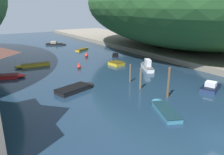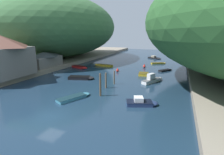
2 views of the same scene
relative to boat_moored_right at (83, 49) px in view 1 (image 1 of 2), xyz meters
The scene contains 18 objects.
water_surface 15.08m from the boat_moored_right, 121.57° to the right, with size 130.00×130.00×0.00m, color #192D42.
right_bank 23.16m from the boat_moored_right, 33.69° to the right, with size 22.00×120.00×1.07m.
hillside_right 28.28m from the boat_moored_right, 38.10° to the right, with size 43.38×60.73×21.09m.
boat_moored_right is the anchor object (origin of this frame).
boat_red_skiff 23.07m from the boat_moored_right, 86.50° to the right, with size 3.84×5.87×1.88m.
boat_open_rowboat 35.48m from the boat_moored_right, 87.12° to the right, with size 4.68×3.15×1.17m.
boat_far_upstream 37.58m from the boat_moored_right, 102.68° to the right, with size 3.69×5.66×0.48m.
boat_yellow_tender 12.23m from the boat_moored_right, 104.02° to the left, with size 5.90×4.85×1.10m.
boat_navy_launch 29.27m from the boat_moored_right, 117.01° to the right, with size 5.89×3.49×0.58m.
boat_near_quay 18.59m from the boat_moored_right, 145.80° to the right, with size 6.25×1.68×0.61m.
boat_far_right_bank 25.44m from the boat_moored_right, 142.33° to the right, with size 5.71×3.33×0.54m.
boat_mid_channel 17.53m from the boat_moored_right, 95.17° to the right, with size 2.53×3.41×0.62m.
boat_small_dinghy 11.03m from the boat_moored_right, 74.11° to the right, with size 3.63×4.36×0.41m.
mooring_post_nearest 34.65m from the boat_moored_right, 98.57° to the right, with size 0.30×0.30×3.72m.
mooring_post_second 30.73m from the boat_moored_right, 101.19° to the right, with size 0.30×0.30×2.87m.
mooring_post_middle 27.75m from the boat_moored_right, 101.33° to the right, with size 0.23×0.23×2.66m.
channel_buoy_near 9.02m from the boat_moored_right, 110.55° to the right, with size 0.78×0.78×1.16m.
channel_buoy_far 18.48m from the boat_moored_right, 117.66° to the right, with size 0.73×0.73×1.09m.
Camera 1 is at (-16.10, -8.25, 10.14)m, focal length 35.00 mm.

